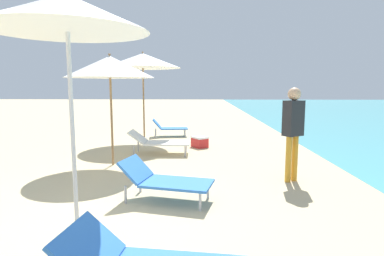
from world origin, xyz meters
The scene contains 9 objects.
ground centered at (0.00, 0.00, 0.00)m, with size 80.00×80.00×0.00m, color #CCB78C.
umbrella_nearest centered at (0.02, -0.01, 2.60)m, with size 1.86×1.86×2.87m.
lounger_nearest_shoreside centered at (0.97, 1.11, 0.34)m, with size 1.51×0.95×0.65m.
umbrella_second centered at (-0.48, 3.34, 2.21)m, with size 1.97×1.97×2.51m.
lounger_second_shoreside centered at (0.41, 4.55, 0.34)m, with size 1.59×0.69×0.63m.
umbrella_farthest centered at (-0.28, 6.31, 2.58)m, with size 2.38×2.38×2.87m.
lounger_farthest_shoreside centered at (0.39, 7.56, 0.32)m, with size 1.30×0.69×0.63m.
person_walking_near centered at (3.24, 2.19, 1.08)m, with size 0.42×0.38×1.76m.
cooler_box centered at (1.50, 5.50, 0.16)m, with size 0.54×0.56×0.32m.
Camera 1 is at (1.53, -3.63, 1.78)m, focal length 29.41 mm.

